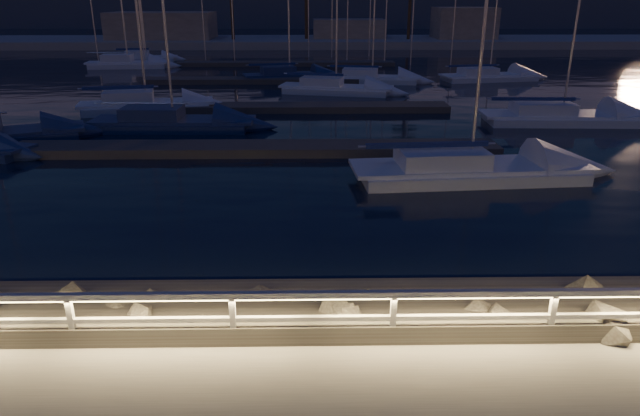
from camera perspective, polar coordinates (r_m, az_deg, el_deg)
The scene contains 17 objects.
ground at distance 11.40m, azimuth -13.68°, elevation -12.92°, with size 400.00×400.00×0.00m, color #A59F95.
harbor_water at distance 41.17m, azimuth -4.49°, elevation 10.53°, with size 400.00×440.00×0.60m.
guard_rail at distance 11.01m, azimuth -14.38°, elevation -9.54°, with size 44.11×0.12×1.06m.
riprap at distance 12.76m, azimuth 13.85°, elevation -10.00°, with size 35.48×2.81×1.33m.
floating_docks at distance 42.34m, azimuth -4.41°, elevation 11.59°, with size 22.00×36.00×0.40m.
far_shore at distance 83.55m, azimuth -2.88°, elevation 16.52°, with size 160.00×14.00×5.20m.
distant_hills at distance 145.05m, azimuth -11.43°, elevation 19.64°, with size 230.00×37.50×18.00m.
sailboat_c at distance 31.74m, azimuth -14.85°, elevation 8.39°, with size 8.61×2.86×14.44m.
sailboat_d at distance 22.95m, azimuth 14.21°, elevation 3.92°, with size 9.44×3.52×15.62m.
sailboat_e at distance 37.11m, azimuth -17.27°, elevation 9.89°, with size 8.28×3.94×13.67m.
sailboat_g at distance 42.40m, azimuth 1.32°, elevation 11.97°, with size 8.44×4.22×13.80m.
sailboat_h at distance 34.88m, azimuth 22.68°, elevation 8.53°, with size 9.04×3.08×15.07m.
sailboat_i at distance 60.59m, azimuth -18.83°, elevation 13.55°, with size 8.02×2.96×13.45m.
sailboat_k at distance 47.98m, azimuth 4.98°, elevation 12.89°, with size 7.99×3.56×13.12m.
sailboat_l at distance 50.81m, azimuth 16.35°, elevation 12.59°, with size 8.51×3.83×13.91m.
sailboat_m at distance 66.35m, azimuth -17.21°, elevation 14.21°, with size 6.77×2.70×11.29m.
sailboat_n at distance 49.16m, azimuth -3.29°, elevation 13.14°, with size 7.92×4.10×13.01m.
Camera 1 is at (2.47, -9.25, 6.18)m, focal length 32.00 mm.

